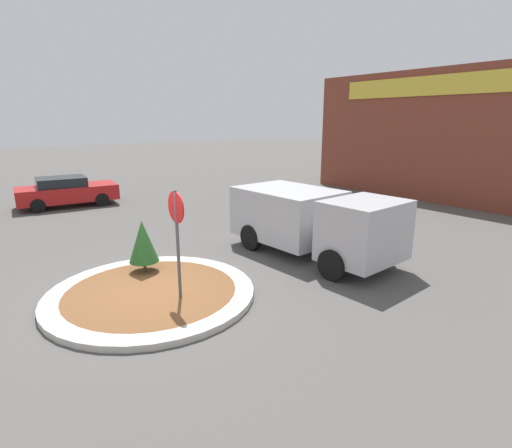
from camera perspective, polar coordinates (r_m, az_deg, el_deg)
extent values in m
plane|color=#514F4C|center=(9.68, -14.67, -9.90)|extent=(120.00, 120.00, 0.00)
cylinder|color=#BCB7AD|center=(9.65, -14.69, -9.52)|extent=(4.73, 4.73, 0.14)
cylinder|color=brown|center=(9.65, -14.69, -9.51)|extent=(3.88, 3.88, 0.14)
cylinder|color=#4C4C51|center=(8.74, -11.08, -3.48)|extent=(0.07, 0.07, 2.53)
cylinder|color=#B71414|center=(8.50, -11.38, 2.35)|extent=(0.68, 0.03, 0.68)
cylinder|color=brown|center=(10.77, -15.59, -5.81)|extent=(0.08, 0.08, 0.27)
cone|color=#235623|center=(10.56, -15.85, -2.38)|extent=(0.75, 0.75, 1.08)
cube|color=#B2B2B7|center=(10.77, 15.15, -0.89)|extent=(1.76, 2.20, 1.58)
cube|color=#B2B2B7|center=(12.50, 4.62, 1.58)|extent=(3.21, 2.38, 1.52)
cube|color=black|center=(10.40, 17.87, -0.07)|extent=(0.13, 1.90, 0.55)
cylinder|color=black|center=(11.89, 17.13, -3.33)|extent=(0.82, 0.29, 0.81)
cylinder|color=black|center=(10.29, 10.88, -5.75)|extent=(0.82, 0.29, 0.81)
cylinder|color=black|center=(13.77, 5.91, -0.30)|extent=(0.82, 0.29, 0.81)
cylinder|color=black|center=(12.42, -0.67, -1.89)|extent=(0.82, 0.29, 0.81)
cube|color=brown|center=(24.02, 26.35, 11.32)|extent=(13.17, 6.00, 6.29)
cube|color=gold|center=(21.40, 23.27, 17.69)|extent=(9.22, 0.08, 0.90)
cube|color=#B21919|center=(20.69, -25.30, 4.01)|extent=(2.36, 4.47, 0.70)
cube|color=black|center=(20.58, -26.06, 5.45)|extent=(1.89, 2.23, 0.41)
cylinder|color=black|center=(21.76, -22.01, 4.01)|extent=(0.28, 0.64, 0.62)
cylinder|color=black|center=(20.06, -21.15, 3.27)|extent=(0.28, 0.64, 0.62)
cylinder|color=black|center=(21.51, -28.99, 3.12)|extent=(0.28, 0.64, 0.62)
cylinder|color=black|center=(19.79, -28.71, 2.29)|extent=(0.28, 0.64, 0.62)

